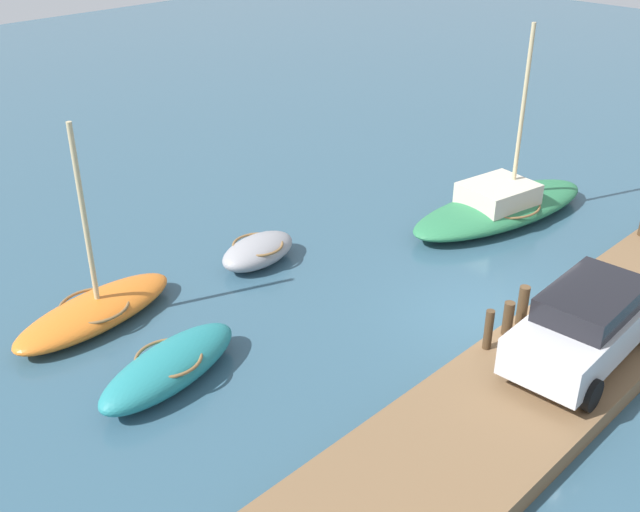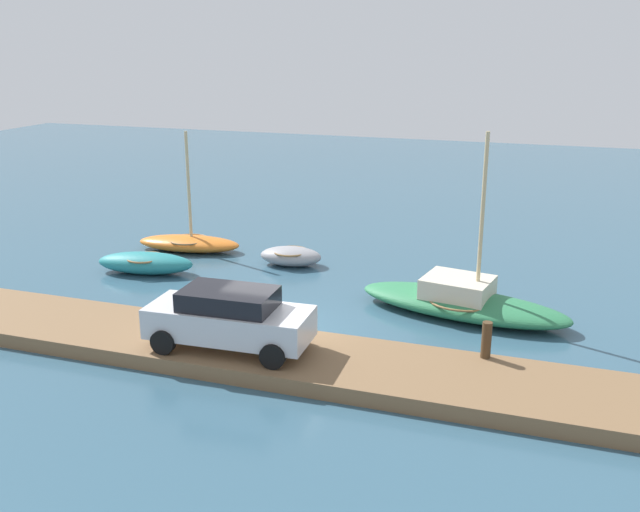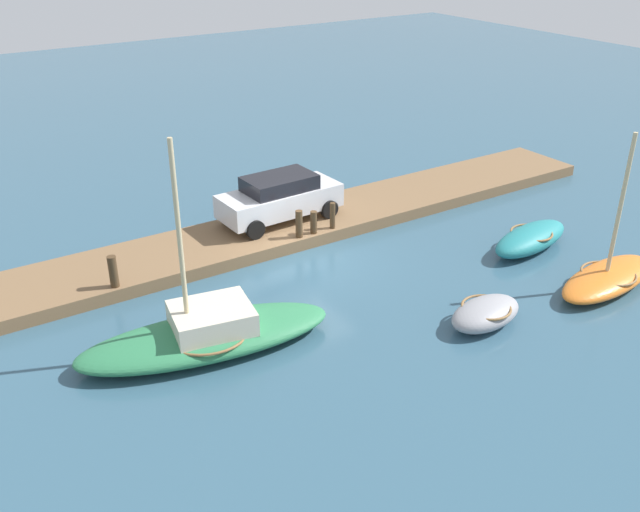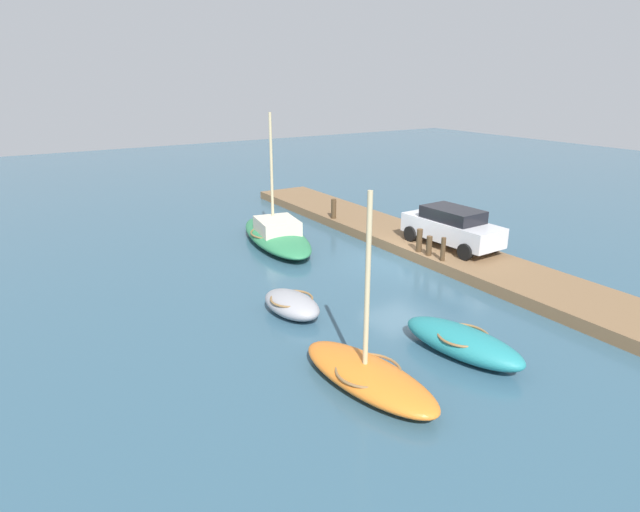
# 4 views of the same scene
# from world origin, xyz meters

# --- Properties ---
(ground_plane) EXTENTS (84.00, 84.00, 0.00)m
(ground_plane) POSITION_xyz_m (0.00, 0.00, 0.00)
(ground_plane) COLOR #33566B
(dock_platform) EXTENTS (27.06, 3.00, 0.41)m
(dock_platform) POSITION_xyz_m (0.00, -2.01, 0.20)
(dock_platform) COLOR brown
(dock_platform) RESTS_ON ground_plane
(sailboat_green) EXTENTS (6.80, 3.29, 5.61)m
(sailboat_green) POSITION_xyz_m (4.77, 2.98, 0.46)
(sailboat_green) COLOR #2D7A4C
(sailboat_green) RESTS_ON ground_plane
(dinghy_grey) EXTENTS (2.43, 1.51, 0.70)m
(dinghy_grey) POSITION_xyz_m (-1.96, 5.99, 0.36)
(dinghy_grey) COLOR #939399
(dinghy_grey) RESTS_ON ground_plane
(rowboat_orange) EXTENTS (4.30, 2.03, 4.74)m
(rowboat_orange) POSITION_xyz_m (-6.47, 6.44, 0.34)
(rowboat_orange) COLOR orange
(rowboat_orange) RESTS_ON ground_plane
(rowboat_teal) EXTENTS (3.68, 1.89, 0.76)m
(rowboat_teal) POSITION_xyz_m (-6.56, 3.41, 0.39)
(rowboat_teal) COLOR teal
(rowboat_teal) RESTS_ON ground_plane
(mooring_post_west) EXTENTS (0.18, 0.18, 0.90)m
(mooring_post_west) POSITION_xyz_m (-1.55, -0.76, 0.86)
(mooring_post_west) COLOR #47331E
(mooring_post_west) RESTS_ON dock_platform
(mooring_post_mid_west) EXTENTS (0.23, 0.23, 0.77)m
(mooring_post_mid_west) POSITION_xyz_m (-0.81, -0.76, 0.79)
(mooring_post_mid_west) COLOR #47331E
(mooring_post_mid_west) RESTS_ON dock_platform
(mooring_post_mid_east) EXTENTS (0.23, 0.23, 0.92)m
(mooring_post_mid_east) POSITION_xyz_m (-0.24, -0.76, 0.87)
(mooring_post_mid_east) COLOR #47331E
(mooring_post_mid_east) RESTS_ON dock_platform
(mooring_post_east) EXTENTS (0.25, 0.25, 0.95)m
(mooring_post_east) POSITION_xyz_m (5.90, -0.76, 0.88)
(mooring_post_east) COLOR #47331E
(mooring_post_east) RESTS_ON dock_platform
(parked_car) EXTENTS (4.29, 2.01, 1.60)m
(parked_car) POSITION_xyz_m (-0.43, -2.31, 1.25)
(parked_car) COLOR silver
(parked_car) RESTS_ON dock_platform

